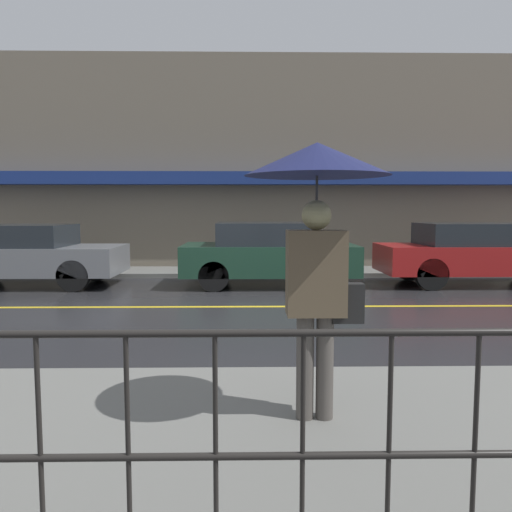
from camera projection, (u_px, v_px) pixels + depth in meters
The scene contains 10 objects.
ground_plane at pixel (250, 307), 8.88m from camera, with size 80.00×80.00×0.00m, color #262628.
sidewalk_near at pixel (255, 440), 3.60m from camera, with size 28.00×3.03×0.11m.
sidewalk_far at pixel (249, 272), 13.49m from camera, with size 28.00×1.68×0.11m.
lane_marking at pixel (250, 307), 8.88m from camera, with size 25.20×0.12×0.01m.
building_storefront at pixel (249, 164), 14.18m from camera, with size 28.00×0.85×6.08m.
railing_foreground at pixel (259, 414), 2.28m from camera, with size 12.00×0.04×1.07m.
pedestrian at pixel (317, 200), 3.70m from camera, with size 1.08×1.08×2.10m.
car_grey at pixel (26, 254), 11.26m from camera, with size 4.18×1.83×1.39m.
car_dark_green at pixel (267, 253), 11.36m from camera, with size 3.91×1.89×1.44m.
car_red at pixel (480, 253), 11.44m from camera, with size 4.62×1.73×1.42m.
Camera 1 is at (-0.05, -8.76, 1.71)m, focal length 35.00 mm.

